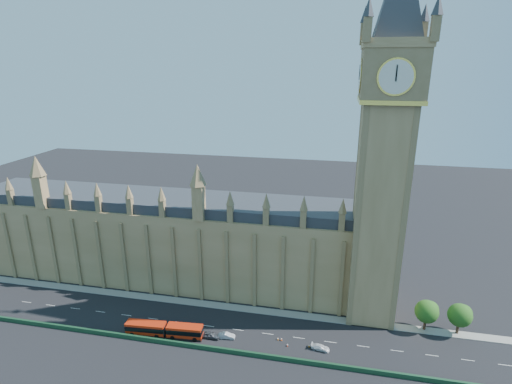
% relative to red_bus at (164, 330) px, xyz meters
% --- Properties ---
extents(ground, '(400.00, 400.00, 0.00)m').
position_rel_red_bus_xyz_m(ground, '(13.96, 5.99, -1.79)').
color(ground, black).
rests_on(ground, ground).
extents(palace_westminster, '(120.00, 20.00, 28.00)m').
position_rel_red_bus_xyz_m(palace_westminster, '(-11.04, 27.99, 12.07)').
color(palace_westminster, olive).
rests_on(palace_westminster, ground).
extents(elizabeth_tower, '(20.59, 20.59, 105.00)m').
position_rel_red_bus_xyz_m(elizabeth_tower, '(51.96, 19.99, 52.77)').
color(elizabeth_tower, olive).
rests_on(elizabeth_tower, ground).
extents(bridge_parapet, '(160.00, 0.60, 1.20)m').
position_rel_red_bus_xyz_m(bridge_parapet, '(13.96, -3.01, -1.19)').
color(bridge_parapet, '#1E4C2D').
rests_on(bridge_parapet, ground).
extents(kerb_north, '(160.00, 3.00, 0.16)m').
position_rel_red_bus_xyz_m(kerb_north, '(13.96, 15.49, -1.71)').
color(kerb_north, gray).
rests_on(kerb_north, ground).
extents(tree_east_near, '(6.00, 6.00, 8.50)m').
position_rel_red_bus_xyz_m(tree_east_near, '(66.19, 16.08, 3.85)').
color(tree_east_near, '#382619').
rests_on(tree_east_near, ground).
extents(tree_east_far, '(6.00, 6.00, 8.50)m').
position_rel_red_bus_xyz_m(tree_east_far, '(74.19, 16.08, 3.85)').
color(tree_east_far, '#382619').
rests_on(tree_east_far, ground).
extents(red_bus, '(20.16, 4.49, 3.40)m').
position_rel_red_bus_xyz_m(red_bus, '(0.00, 0.00, 0.00)').
color(red_bus, red).
rests_on(red_bus, ground).
extents(car_grey, '(4.77, 2.01, 1.61)m').
position_rel_red_bus_xyz_m(car_grey, '(11.96, 1.55, -0.99)').
color(car_grey, '#43454B').
rests_on(car_grey, ground).
extents(car_silver, '(4.33, 1.72, 1.40)m').
position_rel_red_bus_xyz_m(car_silver, '(15.96, 2.25, -1.09)').
color(car_silver, '#B1B4B9').
rests_on(car_silver, ground).
extents(car_white, '(4.73, 2.42, 1.32)m').
position_rel_red_bus_xyz_m(car_white, '(39.55, 2.62, -1.13)').
color(car_white, silver).
rests_on(car_white, ground).
extents(cone_a, '(0.58, 0.58, 0.71)m').
position_rel_red_bus_xyz_m(cone_a, '(29.75, 4.14, -1.44)').
color(cone_a, black).
rests_on(cone_a, ground).
extents(cone_b, '(0.46, 0.46, 0.65)m').
position_rel_red_bus_xyz_m(cone_b, '(28.85, 4.15, -1.47)').
color(cone_b, black).
rests_on(cone_b, ground).
extents(cone_c, '(0.44, 0.44, 0.63)m').
position_rel_red_bus_xyz_m(cone_c, '(36.82, 3.08, -1.48)').
color(cone_c, black).
rests_on(cone_c, ground).
extents(cone_d, '(0.51, 0.51, 0.63)m').
position_rel_red_bus_xyz_m(cone_d, '(31.52, 2.29, -1.48)').
color(cone_d, black).
rests_on(cone_d, ground).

